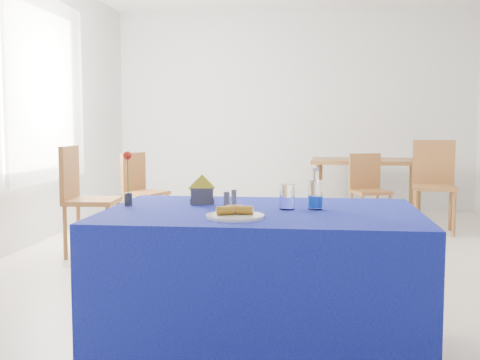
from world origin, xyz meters
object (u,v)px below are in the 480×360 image
(chair_bg_left, at_px, (368,185))
(chair_win_a, at_px, (82,192))
(water_bottle, at_px, (315,196))
(chair_win_b, at_px, (140,186))
(plate, at_px, (235,216))
(oak_table, at_px, (367,165))
(blue_table, at_px, (261,282))
(chair_bg_right, at_px, (434,179))

(chair_bg_left, bearing_deg, chair_win_a, -165.64)
(water_bottle, bearing_deg, chair_win_b, 119.39)
(chair_bg_left, relative_size, chair_win_a, 0.86)
(chair_win_b, bearing_deg, plate, -134.97)
(oak_table, distance_m, chair_bg_left, 0.78)
(chair_bg_left, xyz_separation_m, chair_win_a, (-2.73, -1.81, 0.08))
(blue_table, bearing_deg, chair_win_a, 129.72)
(plate, bearing_deg, blue_table, 69.86)
(oak_table, distance_m, chair_win_a, 3.78)
(blue_table, xyz_separation_m, chair_bg_right, (1.61, 3.83, 0.21))
(blue_table, relative_size, chair_bg_left, 1.86)
(blue_table, bearing_deg, chair_bg_left, 77.23)
(plate, relative_size, oak_table, 0.19)
(blue_table, xyz_separation_m, water_bottle, (0.27, 0.05, 0.45))
(oak_table, bearing_deg, chair_bg_right, -54.86)
(chair_win_a, bearing_deg, chair_bg_right, -69.05)
(plate, xyz_separation_m, blue_table, (0.10, 0.28, -0.39))
(oak_table, bearing_deg, blue_table, -101.41)
(plate, height_order, chair_win_b, chair_win_b)
(water_bottle, height_order, chair_bg_left, water_bottle)
(oak_table, height_order, chair_win_b, chair_win_b)
(oak_table, bearing_deg, chair_win_a, -137.45)
(chair_bg_right, bearing_deg, oak_table, 132.29)
(oak_table, xyz_separation_m, chair_win_b, (-2.60, -1.30, -0.17))
(chair_win_b, bearing_deg, oak_table, -40.80)
(chair_bg_right, height_order, chair_win_a, chair_bg_right)
(chair_bg_right, relative_size, chair_win_a, 1.02)
(chair_bg_left, relative_size, chair_bg_right, 0.84)
(blue_table, bearing_deg, chair_win_b, 115.42)
(chair_bg_right, bearing_deg, chair_win_a, -147.48)
(chair_win_a, xyz_separation_m, chair_win_b, (0.18, 1.26, -0.07))
(water_bottle, xyz_separation_m, chair_win_b, (-1.92, 3.40, -0.32))
(chair_bg_left, relative_size, chair_win_b, 0.98)
(chair_bg_right, xyz_separation_m, chair_win_a, (-3.44, -1.63, -0.01))
(blue_table, xyz_separation_m, chair_win_a, (-1.83, 2.20, 0.20))
(chair_bg_left, bearing_deg, chair_win_b, 173.09)
(plate, xyz_separation_m, chair_win_a, (-1.73, 2.48, -0.19))
(water_bottle, distance_m, chair_bg_left, 4.02)
(blue_table, relative_size, water_bottle, 7.44)
(water_bottle, distance_m, chair_bg_right, 4.01)
(plate, xyz_separation_m, water_bottle, (0.37, 0.33, 0.06))
(plate, relative_size, chair_win_b, 0.31)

